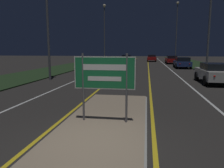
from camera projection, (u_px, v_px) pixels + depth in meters
The scene contains 22 objects.
ground_plane at pixel (91, 147), 5.39m from camera, with size 160.00×160.00×0.00m, color #282623.
median_island at pixel (105, 123), 7.10m from camera, with size 2.72×8.38×0.10m.
verge_left at pixel (56, 70), 26.37m from camera, with size 5.00×100.00×0.08m.
verge_right at pixel (224, 72), 23.43m from camera, with size 5.00×100.00×0.08m.
centre_line_yellow_left at pixel (126, 67), 30.02m from camera, with size 0.12×70.00×0.01m.
centre_line_yellow_right at pixel (148, 68), 29.54m from camera, with size 0.12×70.00×0.01m.
lane_line_white_left at pixel (107, 67), 30.43m from camera, with size 0.12×70.00×0.01m.
lane_line_white_right at pixel (169, 68), 29.13m from camera, with size 0.12×70.00×0.01m.
edge_line_white_left at pixel (86, 67), 30.90m from camera, with size 0.10×70.00×0.01m.
edge_line_white_right at pixel (192, 68), 28.67m from camera, with size 0.10×70.00×0.01m.
highway_sign at pixel (104, 75), 6.85m from camera, with size 1.95×0.07×2.18m.
streetlight_left_near at pixel (47, 3), 16.62m from camera, with size 0.52×0.52×9.35m.
streetlight_left_far at pixel (104, 27), 37.91m from camera, with size 0.50×0.50×10.13m.
streetlight_right_near at pixel (210, 11), 19.06m from camera, with size 0.48×0.48×9.22m.
streetlight_right_far at pixel (177, 28), 38.29m from camera, with size 0.45×0.45×10.63m.
car_receding_0 at pixel (214, 73), 15.59m from camera, with size 1.97×4.32×1.46m.
car_receding_1 at pixel (182, 62), 28.68m from camera, with size 1.97×4.22×1.44m.
car_receding_2 at pixel (171, 59), 38.07m from camera, with size 1.95×4.69×1.41m.
car_receding_3 at pixel (152, 58), 45.56m from camera, with size 1.88×4.75×1.40m.
car_approaching_0 at pixel (104, 68), 19.66m from camera, with size 1.84×4.27×1.45m.
car_approaching_1 at pixel (117, 63), 27.59m from camera, with size 2.01×4.37×1.38m.
car_approaching_2 at pixel (126, 58), 42.71m from camera, with size 1.95×4.70×1.44m.
Camera 1 is at (1.30, -4.94, 2.39)m, focal length 35.00 mm.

